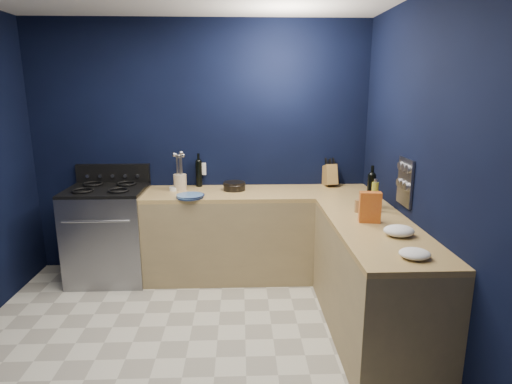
{
  "coord_description": "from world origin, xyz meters",
  "views": [
    {
      "loc": [
        0.41,
        -2.77,
        1.91
      ],
      "look_at": [
        0.55,
        1.0,
        1.0
      ],
      "focal_mm": 30.11,
      "sensor_mm": 36.0,
      "label": 1
    }
  ],
  "objects_px": {
    "gas_range": "(109,235)",
    "knife_block": "(329,175)",
    "plate_stack": "(190,196)",
    "crouton_bag": "(370,207)",
    "utensil_crock": "(180,182)"
  },
  "relations": [
    {
      "from": "gas_range",
      "to": "knife_block",
      "type": "distance_m",
      "value": 2.37
    },
    {
      "from": "plate_stack",
      "to": "knife_block",
      "type": "height_order",
      "value": "knife_block"
    },
    {
      "from": "crouton_bag",
      "to": "gas_range",
      "type": "bearing_deg",
      "value": 164.15
    },
    {
      "from": "utensil_crock",
      "to": "gas_range",
      "type": "bearing_deg",
      "value": -171.36
    },
    {
      "from": "knife_block",
      "to": "crouton_bag",
      "type": "distance_m",
      "value": 1.31
    },
    {
      "from": "utensil_crock",
      "to": "crouton_bag",
      "type": "relative_size",
      "value": 0.69
    },
    {
      "from": "utensil_crock",
      "to": "plate_stack",
      "type": "bearing_deg",
      "value": -67.81
    },
    {
      "from": "gas_range",
      "to": "utensil_crock",
      "type": "bearing_deg",
      "value": 8.64
    },
    {
      "from": "gas_range",
      "to": "plate_stack",
      "type": "bearing_deg",
      "value": -14.37
    },
    {
      "from": "plate_stack",
      "to": "crouton_bag",
      "type": "xyz_separation_m",
      "value": [
        1.48,
        -0.82,
        0.1
      ]
    },
    {
      "from": "gas_range",
      "to": "utensil_crock",
      "type": "xyz_separation_m",
      "value": [
        0.72,
        0.11,
        0.52
      ]
    },
    {
      "from": "gas_range",
      "to": "knife_block",
      "type": "height_order",
      "value": "knife_block"
    },
    {
      "from": "crouton_bag",
      "to": "knife_block",
      "type": "bearing_deg",
      "value": 100.11
    },
    {
      "from": "gas_range",
      "to": "utensil_crock",
      "type": "height_order",
      "value": "utensil_crock"
    },
    {
      "from": "gas_range",
      "to": "crouton_bag",
      "type": "bearing_deg",
      "value": -23.88
    }
  ]
}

